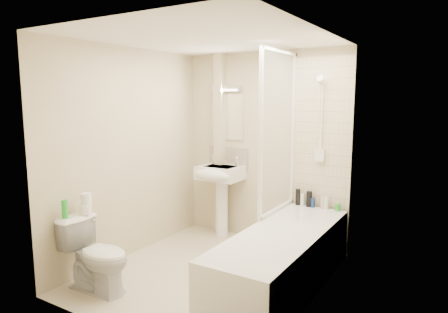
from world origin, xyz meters
The scene contains 26 objects.
floor centered at (0.00, 0.00, 0.00)m, with size 2.50×2.50×0.00m, color beige.
wall_back centered at (0.00, 1.25, 1.20)m, with size 2.20×0.02×2.40m, color beige.
wall_left centered at (-1.10, 0.00, 1.20)m, with size 0.02×2.50×2.40m, color beige.
wall_right centered at (1.10, 0.00, 1.20)m, with size 0.02×2.50×2.40m, color beige.
ceiling centered at (0.00, 0.00, 2.40)m, with size 2.20×2.50×0.02m, color white.
tile_back centered at (0.75, 1.24, 1.42)m, with size 0.70×0.01×1.75m, color beige.
tile_right centered at (1.09, 0.15, 1.42)m, with size 0.01×2.10×1.75m, color beige.
pipe_boxing centered at (-0.62, 1.19, 1.20)m, with size 0.12×0.12×2.40m, color beige.
splashback centered at (-0.52, 1.24, 1.03)m, with size 0.60×0.01×0.30m, color beige.
mirror centered at (-0.52, 1.24, 1.58)m, with size 0.46×0.01×0.60m, color white.
strip_light centered at (-0.52, 1.22, 1.95)m, with size 0.42×0.07×0.07m, color silver.
bathtub centered at (0.75, 0.15, 0.29)m, with size 0.70×2.10×0.55m.
shower_screen centered at (0.40, 0.80, 1.45)m, with size 0.04×0.92×1.80m.
shower_fixture centered at (0.75, 1.19, 1.55)m, with size 0.10×0.16×0.99m.
pedestal_sink centered at (-0.52, 1.01, 0.76)m, with size 0.56×0.50×1.08m.
bottle_black_a centered at (0.51, 1.16, 0.65)m, with size 0.06×0.06×0.20m, color black.
bottle_white_a centered at (0.57, 1.16, 0.62)m, with size 0.05×0.05×0.15m, color white.
bottle_black_b centered at (0.65, 1.16, 0.64)m, with size 0.07×0.07×0.18m, color black.
bottle_blue centered at (0.70, 1.16, 0.61)m, with size 0.05×0.05×0.11m, color navy.
bottle_cream centered at (0.82, 1.16, 0.62)m, with size 0.06×0.06×0.15m, color beige.
bottle_white_b centered at (0.86, 1.16, 0.62)m, with size 0.05×0.05×0.15m, color white.
bottle_green centered at (0.99, 1.16, 0.59)m, with size 0.06×0.06×0.08m, color green.
toilet centered at (-0.72, -0.85, 0.35)m, with size 0.70×0.42×0.70m, color white.
toilet_roll_lower centered at (-0.94, -0.78, 0.75)m, with size 0.12×0.12×0.09m, color white.
toilet_roll_upper centered at (-0.95, -0.76, 0.85)m, with size 0.10×0.10×0.11m, color white.
green_bottle centered at (-0.99, -0.97, 0.79)m, with size 0.06×0.06×0.17m, color green.
Camera 1 is at (2.20, -3.29, 1.83)m, focal length 32.00 mm.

